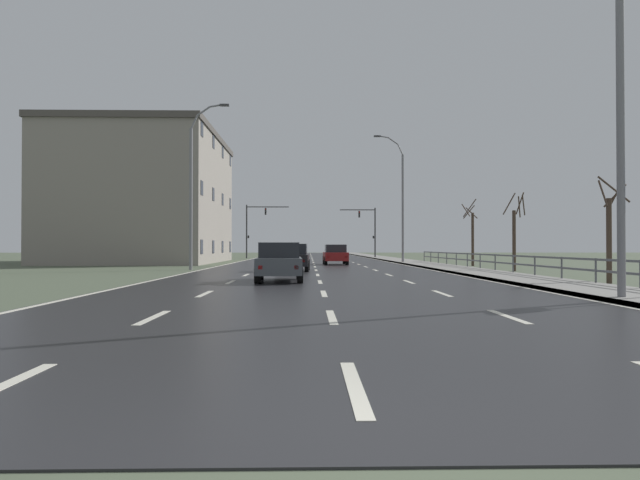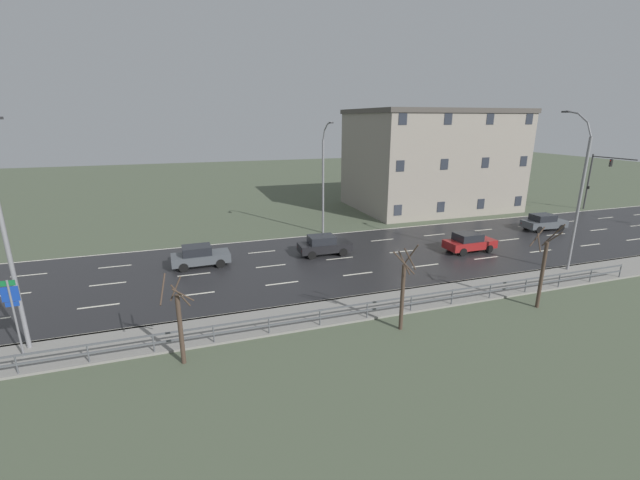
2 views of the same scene
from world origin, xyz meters
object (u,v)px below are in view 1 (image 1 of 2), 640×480
street_lamp_left_bank (193,188)px  brick_building (146,198)px  traffic_signal_left (254,223)px  car_distant (279,262)px  car_near_left (293,257)px  street_lamp_foreground (615,102)px  car_mid_centre (296,253)px  car_near_right (335,254)px  traffic_signal_right (369,225)px  street_lamp_midground (401,201)px

street_lamp_left_bank → brick_building: (-7.60, 16.12, 0.76)m
traffic_signal_left → car_distant: traffic_signal_left is taller
car_near_left → car_distant: 9.43m
street_lamp_left_bank → street_lamp_foreground: bearing=-52.9°
car_near_left → car_distant: same height
traffic_signal_left → car_mid_centre: traffic_signal_left is taller
street_lamp_left_bank → brick_building: bearing=115.2°
traffic_signal_left → brick_building: 18.94m
car_near_left → car_near_right: same height
traffic_signal_right → brick_building: (-22.19, -18.97, 1.68)m
traffic_signal_left → car_near_left: traffic_signal_left is taller
street_lamp_midground → car_near_right: street_lamp_midground is taller
car_distant → brick_building: brick_building is taller
street_lamp_foreground → car_distant: bearing=138.0°
street_lamp_midground → traffic_signal_left: 24.75m
street_lamp_left_bank → traffic_signal_left: street_lamp_left_bank is taller
traffic_signal_right → car_near_left: (-8.47, -37.18, -3.25)m
street_lamp_midground → traffic_signal_right: size_ratio=1.75×
traffic_signal_left → car_distant: (5.38, -44.71, -3.43)m
traffic_signal_right → car_distant: size_ratio=1.51×
car_near_left → street_lamp_midground: bearing=61.5°
brick_building → car_distant: bearing=-64.1°
street_lamp_left_bank → car_distant: (5.83, -11.51, -4.17)m
car_mid_centre → street_lamp_midground: bearing=-35.7°
street_lamp_left_bank → car_mid_centre: bearing=74.4°
street_lamp_midground → traffic_signal_left: bearing=125.7°
street_lamp_left_bank → car_distant: 13.56m
car_mid_centre → car_near_right: size_ratio=1.01×
street_lamp_midground → car_near_right: size_ratio=2.65×
traffic_signal_right → traffic_signal_left: size_ratio=0.97×
brick_building → car_mid_centre: bearing=18.3°
street_lamp_foreground → traffic_signal_right: street_lamp_foreground is taller
car_mid_centre → car_distant: size_ratio=1.01×
street_lamp_left_bank → brick_building: 17.83m
street_lamp_foreground → street_lamp_left_bank: 24.69m
car_distant → brick_building: 31.11m
street_lamp_foreground → street_lamp_left_bank: (-14.90, 19.69, -0.17)m
traffic_signal_left → brick_building: size_ratio=0.36×
car_distant → brick_building: (-13.42, 27.63, 4.94)m
traffic_signal_right → car_near_right: (-5.49, -25.76, -3.25)m
car_near_right → brick_building: bearing=156.8°
street_lamp_midground → car_near_left: (-8.76, -15.21, -4.54)m
car_near_left → car_near_right: bearing=76.9°
traffic_signal_right → car_distant: 47.53m
street_lamp_midground → car_near_left: street_lamp_midground is taller
street_lamp_foreground → car_distant: street_lamp_foreground is taller
street_lamp_left_bank → car_near_left: bearing=-18.8°
car_distant → car_near_right: size_ratio=1.01×
car_distant → car_near_left: bearing=86.3°
street_lamp_midground → street_lamp_left_bank: 19.85m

